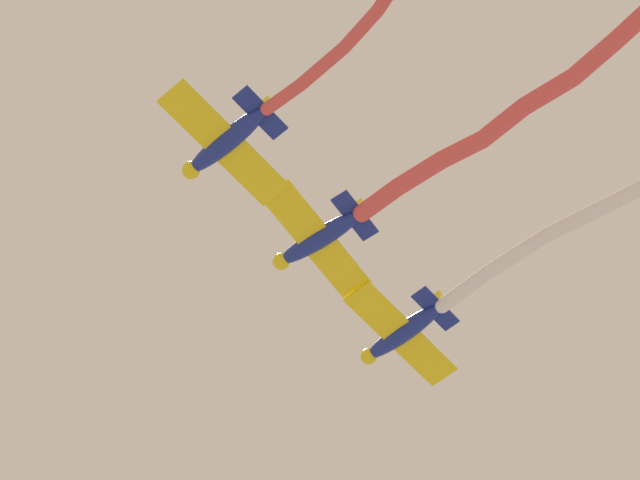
# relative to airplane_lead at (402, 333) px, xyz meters

# --- Properties ---
(airplane_lead) EXTENTS (5.57, 7.43, 1.85)m
(airplane_lead) POSITION_rel_airplane_lead_xyz_m (0.00, 0.00, 0.00)
(airplane_lead) COLOR navy
(airplane_left_wing) EXTENTS (5.68, 7.50, 1.85)m
(airplane_left_wing) POSITION_rel_airplane_lead_xyz_m (-1.04, 6.97, 0.30)
(airplane_left_wing) COLOR navy
(smoke_trail_left_wing) EXTENTS (24.82, 4.67, 2.96)m
(smoke_trail_left_wing) POSITION_rel_airplane_lead_xyz_m (-15.50, 4.28, 1.29)
(smoke_trail_left_wing) COLOR #DB4C4C
(airplane_right_wing) EXTENTS (5.58, 7.44, 1.85)m
(airplane_right_wing) POSITION_rel_airplane_lead_xyz_m (-2.07, 13.91, 0.00)
(airplane_right_wing) COLOR navy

